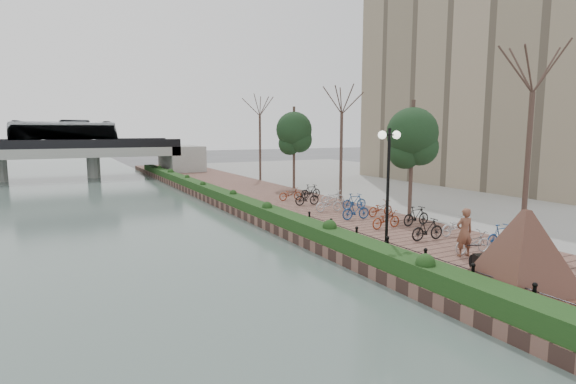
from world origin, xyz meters
TOP-DOWN VIEW (x-y plane):
  - ground at (0.00, 0.00)m, footprint 220.00×220.00m
  - promenade at (4.00, 17.50)m, footprint 8.00×75.00m
  - inland_pavement at (20.00, 17.50)m, footprint 24.00×75.00m
  - hedge at (0.60, 20.00)m, footprint 1.10×56.00m
  - chain_fence at (1.40, 2.00)m, footprint 0.10×14.10m
  - granite_monument at (2.40, -1.94)m, footprint 4.64×4.64m
  - lamppost at (1.68, 3.41)m, footprint 1.02×0.32m
  - motorcycle at (2.63, -0.33)m, footprint 1.02×1.53m
  - pedestrian at (4.00, 1.64)m, footprint 0.78×0.61m
  - bicycle_parking at (5.49, 9.50)m, footprint 2.40×17.32m
  - street_trees at (8.00, 12.68)m, footprint 3.20×37.12m
  - bridge at (-13.70, 45.00)m, footprint 36.00×10.77m

SIDE VIEW (x-z plane):
  - ground at x=0.00m, z-range 0.00..0.00m
  - promenade at x=4.00m, z-range 0.00..0.50m
  - inland_pavement at x=20.00m, z-range 0.00..0.50m
  - hedge at x=0.60m, z-range 0.50..1.10m
  - chain_fence at x=1.40m, z-range 0.50..1.20m
  - motorcycle at x=2.63m, z-range 0.50..1.42m
  - bicycle_parking at x=5.49m, z-range 0.47..1.47m
  - pedestrian at x=4.00m, z-range 0.50..2.38m
  - granite_monument at x=2.40m, z-range 0.52..3.02m
  - bridge at x=-13.70m, z-range 0.12..6.62m
  - street_trees at x=8.00m, z-range 0.29..7.09m
  - lamppost at x=1.68m, z-range 1.58..6.47m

